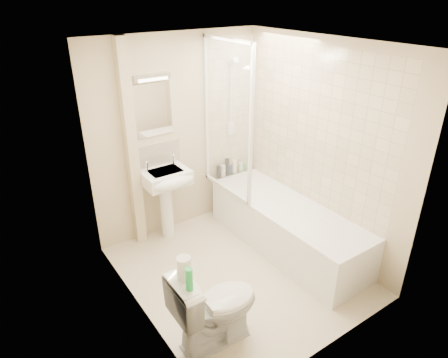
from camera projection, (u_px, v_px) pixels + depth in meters
floor at (238, 271)px, 4.39m from camera, size 2.50×2.50×0.00m
wall_back at (178, 137)px, 4.79m from camera, size 2.20×0.02×2.40m
wall_left at (134, 205)px, 3.30m from camera, size 0.02×2.50×2.40m
wall_right at (319, 149)px, 4.43m from camera, size 0.02×2.50×2.40m
ceiling at (243, 43)px, 3.34m from camera, size 2.20×2.50×0.02m
tile_back at (229, 109)px, 5.07m from camera, size 0.70×0.01×1.75m
tile_right at (317, 128)px, 4.37m from camera, size 0.01×2.10×1.75m
pipe_boxing at (131, 149)px, 4.43m from camera, size 0.12×0.12×2.40m
splashback at (157, 155)px, 4.71m from camera, size 0.60×0.02×0.30m
mirror at (153, 110)px, 4.47m from camera, size 0.46×0.01×0.60m
strip_light at (152, 77)px, 4.29m from camera, size 0.42×0.07×0.07m
bathtub at (287, 226)px, 4.69m from camera, size 0.70×2.10×0.55m
shower_screen at (227, 120)px, 4.55m from camera, size 0.04×0.92×1.80m
shower_fixture at (231, 100)px, 4.98m from camera, size 0.10×0.16×0.99m
pedestal_sink at (167, 186)px, 4.67m from camera, size 0.53×0.49×1.03m
bottle_black_a at (219, 172)px, 5.24m from camera, size 0.06×0.06×0.16m
bottle_white_a at (223, 171)px, 5.28m from camera, size 0.06×0.06×0.16m
bottle_black_b at (227, 167)px, 5.30m from camera, size 0.06×0.06×0.23m
bottle_blue at (231, 170)px, 5.35m from camera, size 0.05×0.05×0.12m
bottle_cream at (234, 166)px, 5.37m from camera, size 0.06×0.06×0.18m
bottle_white_b at (241, 167)px, 5.44m from camera, size 0.06×0.06×0.12m
bottle_green at (243, 167)px, 5.46m from camera, size 0.07×0.07×0.10m
toilet at (215, 306)px, 3.38m from camera, size 0.47×0.78×0.78m
toilet_roll_lower at (184, 273)px, 3.10m from camera, size 0.12×0.12×0.10m
toilet_roll_upper at (184, 263)px, 3.06m from camera, size 0.11×0.11×0.09m
green_bottle at (189, 279)px, 2.96m from camera, size 0.06×0.06×0.19m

